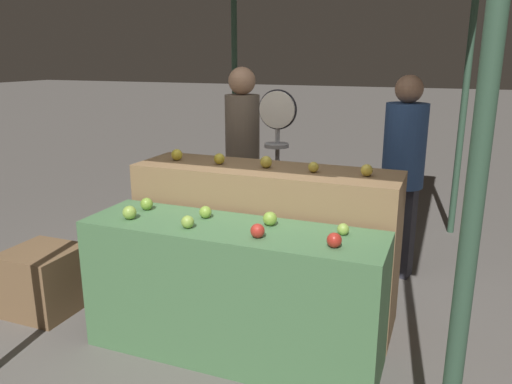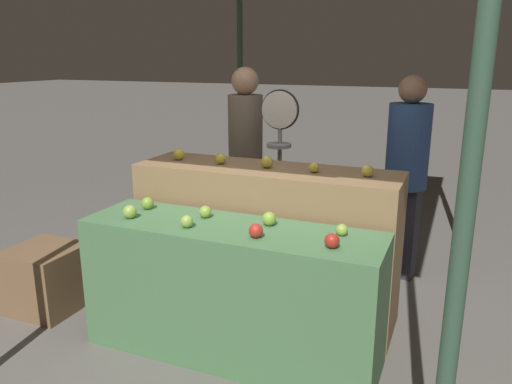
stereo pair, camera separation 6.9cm
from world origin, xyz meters
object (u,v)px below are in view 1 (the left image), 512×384
object	(u,v)px
produce_scale	(277,143)
person_customer_left	(403,163)
wooden_crate_side	(44,280)
person_vendor_at_scale	(242,151)

from	to	relation	value
produce_scale	person_customer_left	world-z (taller)	person_customer_left
person_customer_left	wooden_crate_side	xyz separation A→B (m)	(-2.42, -1.67, -0.77)
person_customer_left	person_vendor_at_scale	bearing A→B (deg)	23.46
produce_scale	person_vendor_at_scale	distance (m)	0.49
person_vendor_at_scale	produce_scale	bearing A→B (deg)	174.67
person_vendor_at_scale	wooden_crate_side	size ratio (longest dim) A/B	3.66
wooden_crate_side	person_customer_left	bearing A→B (deg)	34.57
person_vendor_at_scale	wooden_crate_side	bearing A→B (deg)	78.11
person_customer_left	wooden_crate_side	size ratio (longest dim) A/B	3.54
produce_scale	person_vendor_at_scale	bearing A→B (deg)	149.62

